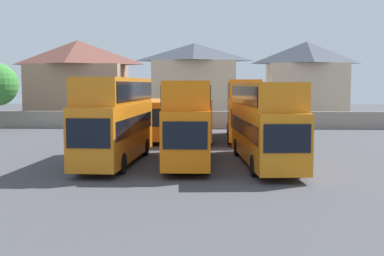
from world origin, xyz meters
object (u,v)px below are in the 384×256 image
at_px(bus_3, 264,118).
at_px(house_terrace_centre, 194,82).
at_px(bus_1, 116,116).
at_px(bus_6, 243,106).
at_px(house_terrace_right, 306,81).
at_px(bus_4, 150,117).
at_px(house_terrace_left, 78,81).
at_px(bus_5, 195,115).
at_px(bus_2, 189,117).

xyz_separation_m(bus_3, house_terrace_centre, (-5.02, 32.32, 2.24)).
height_order(bus_1, bus_6, bus_1).
height_order(bus_1, house_terrace_right, house_terrace_right).
distance_m(bus_4, house_terrace_left, 21.18).
distance_m(bus_5, house_terrace_right, 23.54).
xyz_separation_m(bus_6, house_terrace_left, (-18.70, 17.75, 2.26)).
distance_m(bus_1, house_terrace_centre, 32.48).
height_order(bus_4, bus_6, bus_6).
bearing_deg(bus_1, house_terrace_left, -158.11).
xyz_separation_m(bus_4, bus_5, (3.78, 0.08, 0.13)).
xyz_separation_m(house_terrace_left, house_terrace_centre, (14.03, 1.53, -0.15)).
xyz_separation_m(bus_3, bus_6, (-0.35, 13.04, 0.14)).
bearing_deg(bus_1, bus_4, -178.97).
bearing_deg(bus_4, house_terrace_right, 134.89).
bearing_deg(bus_1, bus_6, 150.60).
bearing_deg(house_terrace_centre, bus_4, -99.11).
relative_size(bus_1, house_terrace_right, 1.11).
distance_m(house_terrace_centre, house_terrace_right, 13.70).
bearing_deg(bus_1, bus_5, 164.88).
bearing_deg(house_terrace_right, bus_3, -105.01).
relative_size(bus_2, bus_5, 0.89).
bearing_deg(bus_3, bus_1, -94.35).
relative_size(bus_5, bus_6, 1.03).
distance_m(bus_4, house_terrace_centre, 19.88).
height_order(bus_6, house_terrace_left, house_terrace_left).
bearing_deg(bus_4, bus_3, 27.88).
xyz_separation_m(bus_5, bus_6, (3.99, 0.03, 0.79)).
distance_m(bus_1, bus_2, 4.22).
bearing_deg(house_terrace_centre, house_terrace_right, 0.25).
bearing_deg(bus_2, bus_5, 179.33).
xyz_separation_m(bus_2, bus_3, (4.36, -0.25, -0.04)).
relative_size(bus_5, house_terrace_right, 1.19).
bearing_deg(house_terrace_left, bus_2, -64.32).
xyz_separation_m(bus_5, house_terrace_centre, (-0.67, 19.32, 2.90)).
bearing_deg(house_terrace_right, bus_1, -118.14).
xyz_separation_m(bus_2, bus_5, (0.02, 12.76, -0.70)).
relative_size(bus_1, bus_2, 1.04).
bearing_deg(bus_1, house_terrace_centre, 176.75).
height_order(bus_3, bus_6, bus_6).
xyz_separation_m(bus_1, bus_6, (8.23, 12.94, -0.00)).
bearing_deg(bus_2, house_terrace_centre, -179.41).
distance_m(bus_6, house_terrace_left, 25.88).
bearing_deg(bus_6, house_terrace_left, -132.14).
xyz_separation_m(bus_1, bus_4, (0.45, 12.82, -0.92)).
height_order(bus_5, house_terrace_right, house_terrace_right).
distance_m(bus_6, house_terrace_centre, 19.95).
relative_size(bus_2, house_terrace_right, 1.06).
relative_size(bus_4, bus_6, 0.96).
bearing_deg(house_terrace_left, bus_1, -71.17).
xyz_separation_m(bus_1, house_terrace_left, (-10.46, 30.69, 2.26)).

